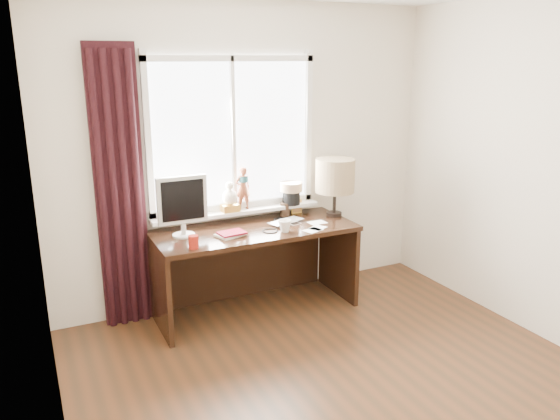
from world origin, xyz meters
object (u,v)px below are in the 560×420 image
table_lamp (335,176)px  red_cup (194,242)px  mug (285,226)px  monitor (182,203)px  laptop (286,222)px  desk (251,252)px

table_lamp → red_cup: bearing=-167.9°
mug → monitor: monitor is taller
laptop → red_cup: bearing=178.5°
monitor → table_lamp: bearing=-0.6°
desk → mug: bearing=-57.5°
desk → table_lamp: table_lamp is taller
mug → desk: mug is taller
red_cup → monitor: bearing=87.2°
red_cup → desk: red_cup is taller
laptop → red_cup: 0.95m
mug → monitor: 0.85m
laptop → mug: mug is taller
red_cup → laptop: bearing=16.6°
mug → red_cup: (-0.79, -0.06, -0.00)m
table_lamp → laptop: bearing=-176.4°
laptop → desk: bearing=146.8°
desk → table_lamp: size_ratio=3.27×
monitor → table_lamp: (1.39, -0.02, 0.09)m
laptop → mug: bearing=-137.2°
laptop → table_lamp: bearing=-14.6°
desk → monitor: bearing=-176.7°
desk → laptop: bearing=-15.1°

